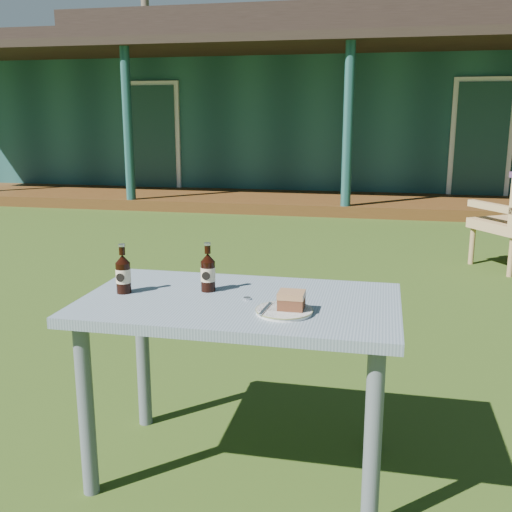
% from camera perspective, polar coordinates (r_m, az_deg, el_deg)
% --- Properties ---
extents(ground, '(80.00, 80.00, 0.00)m').
position_cam_1_polar(ground, '(4.00, 3.91, -7.32)').
color(ground, '#334916').
extents(pavilion, '(15.80, 8.30, 3.45)m').
position_cam_1_polar(pavilion, '(13.11, 10.06, 13.87)').
color(pavilion, '#1B4644').
rests_on(pavilion, ground).
extents(tree_left, '(0.28, 0.28, 10.50)m').
position_cam_1_polar(tree_left, '(23.18, -10.53, 22.50)').
color(tree_left, brown).
rests_on(tree_left, ground).
extents(tree_mid, '(0.28, 0.28, 9.50)m').
position_cam_1_polar(tree_mid, '(22.60, 19.53, 20.96)').
color(tree_mid, brown).
rests_on(tree_mid, ground).
extents(cafe_table, '(1.20, 0.70, 0.72)m').
position_cam_1_polar(cafe_table, '(2.31, -1.56, -6.53)').
color(cafe_table, slate).
rests_on(cafe_table, ground).
extents(plate, '(0.20, 0.20, 0.01)m').
position_cam_1_polar(plate, '(2.12, 2.71, -5.25)').
color(plate, silver).
rests_on(plate, cafe_table).
extents(cake_slice, '(0.09, 0.09, 0.06)m').
position_cam_1_polar(cake_slice, '(2.12, 3.39, -4.20)').
color(cake_slice, '#562E1B').
rests_on(cake_slice, plate).
extents(fork, '(0.02, 0.14, 0.00)m').
position_cam_1_polar(fork, '(2.12, 0.92, -5.02)').
color(fork, silver).
rests_on(fork, plate).
extents(cola_bottle_near, '(0.06, 0.06, 0.20)m').
position_cam_1_polar(cola_bottle_near, '(2.37, -4.60, -1.52)').
color(cola_bottle_near, black).
rests_on(cola_bottle_near, cafe_table).
extents(cola_bottle_far, '(0.06, 0.06, 0.20)m').
position_cam_1_polar(cola_bottle_far, '(2.40, -12.54, -1.64)').
color(cola_bottle_far, black).
rests_on(cola_bottle_far, cafe_table).
extents(bottle_cap, '(0.03, 0.03, 0.01)m').
position_cam_1_polar(bottle_cap, '(2.27, -0.85, -4.06)').
color(bottle_cap, silver).
rests_on(bottle_cap, cafe_table).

